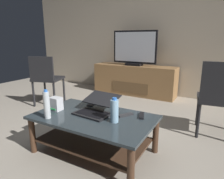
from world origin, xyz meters
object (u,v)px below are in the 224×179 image
at_px(side_chair, 46,77).
at_px(laptop, 96,107).
at_px(coffee_table, 94,127).
at_px(soundbar_remote, 142,116).
at_px(television, 134,49).
at_px(water_bottle_far, 47,105).
at_px(dining_chair, 219,96).
at_px(router_box, 56,104).
at_px(tv_remote, 126,115).
at_px(water_bottle_near, 114,111).
at_px(cell_phone, 91,104).
at_px(media_cabinet, 134,80).

bearing_deg(side_chair, laptop, -26.39).
distance_m(coffee_table, soundbar_remote, 0.49).
xyz_separation_m(television, water_bottle_far, (0.18, -2.50, -0.41)).
height_order(dining_chair, router_box, dining_chair).
relative_size(side_chair, tv_remote, 5.36).
xyz_separation_m(dining_chair, water_bottle_near, (-0.80, -1.01, -0.00)).
bearing_deg(cell_phone, water_bottle_far, -121.16).
distance_m(side_chair, router_box, 1.43).
bearing_deg(laptop, tv_remote, 13.30).
relative_size(dining_chair, soundbar_remote, 5.62).
distance_m(side_chair, laptop, 1.71).
bearing_deg(router_box, television, 92.35).
height_order(router_box, tv_remote, router_box).
xyz_separation_m(cell_phone, soundbar_remote, (0.64, -0.06, 0.01)).
xyz_separation_m(laptop, water_bottle_near, (0.27, -0.11, 0.05)).
bearing_deg(soundbar_remote, router_box, 178.58).
height_order(laptop, router_box, laptop).
bearing_deg(dining_chair, water_bottle_near, -128.63).
relative_size(laptop, water_bottle_far, 1.49).
xyz_separation_m(water_bottle_near, tv_remote, (0.03, 0.18, -0.10)).
bearing_deg(cell_phone, water_bottle_near, -50.27).
distance_m(media_cabinet, dining_chair, 2.05).
height_order(coffee_table, tv_remote, tv_remote).
relative_size(water_bottle_near, tv_remote, 1.44).
height_order(media_cabinet, soundbar_remote, media_cabinet).
distance_m(laptop, soundbar_remote, 0.46).
relative_size(side_chair, laptop, 2.06).
xyz_separation_m(water_bottle_far, cell_phone, (0.13, 0.54, -0.13)).
bearing_deg(media_cabinet, coffee_table, -76.63).
bearing_deg(dining_chair, coffee_table, -136.96).
bearing_deg(water_bottle_near, soundbar_remote, 54.78).
relative_size(side_chair, router_box, 6.12).
bearing_deg(television, coffee_table, -76.50).
distance_m(media_cabinet, water_bottle_far, 2.54).
distance_m(side_chair, cell_phone, 1.45).
bearing_deg(water_bottle_far, water_bottle_near, 21.20).
relative_size(television, soundbar_remote, 5.70).
distance_m(router_box, water_bottle_far, 0.23).
distance_m(router_box, water_bottle_near, 0.69).
bearing_deg(television, cell_phone, -80.87).
bearing_deg(media_cabinet, water_bottle_near, -71.02).
bearing_deg(tv_remote, television, 143.05).
bearing_deg(dining_chair, router_box, -145.29).
bearing_deg(router_box, tv_remote, 16.34).
height_order(coffee_table, water_bottle_far, water_bottle_far).
height_order(television, tv_remote, television).
xyz_separation_m(coffee_table, cell_phone, (-0.22, 0.28, 0.12)).
xyz_separation_m(dining_chair, cell_phone, (-1.28, -0.70, -0.10)).
height_order(side_chair, router_box, side_chair).
bearing_deg(tv_remote, dining_chair, 78.47).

